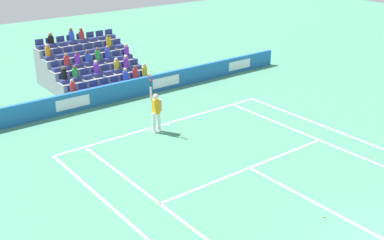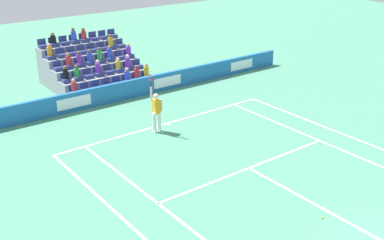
{
  "view_description": "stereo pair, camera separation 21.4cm",
  "coord_description": "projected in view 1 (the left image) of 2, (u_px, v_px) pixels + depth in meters",
  "views": [
    {
      "loc": [
        11.68,
        5.14,
        8.66
      ],
      "look_at": [
        0.44,
        -9.39,
        1.1
      ],
      "focal_mm": 45.35,
      "sensor_mm": 36.0,
      "label": 1
    },
    {
      "loc": [
        11.51,
        5.27,
        8.66
      ],
      "look_at": [
        0.44,
        -9.39,
        1.1
      ],
      "focal_mm": 45.35,
      "sensor_mm": 36.0,
      "label": 2
    }
  ],
  "objects": [
    {
      "name": "line_centre_service",
      "position": [
        317.0,
        204.0,
        16.0
      ],
      "size": [
        0.1,
        6.4,
        0.01
      ],
      "primitive_type": "cube",
      "color": "white",
      "rests_on": "ground"
    },
    {
      "name": "line_singles_sideline_left",
      "position": [
        167.0,
        210.0,
        15.68
      ],
      "size": [
        0.1,
        11.89,
        0.01
      ],
      "primitive_type": "cube",
      "color": "white",
      "rests_on": "ground"
    },
    {
      "name": "line_service",
      "position": [
        249.0,
        168.0,
        18.34
      ],
      "size": [
        8.23,
        0.1,
        0.01
      ],
      "primitive_type": "cube",
      "color": "white",
      "rests_on": "ground"
    },
    {
      "name": "line_centre_mark",
      "position": [
        168.0,
        124.0,
        22.29
      ],
      "size": [
        0.1,
        0.2,
        0.01
      ],
      "primitive_type": "cube",
      "color": "white",
      "rests_on": "ground"
    },
    {
      "name": "stadium_stand",
      "position": [
        90.0,
        69.0,
        27.62
      ],
      "size": [
        4.96,
        4.75,
        3.01
      ],
      "color": "gray",
      "rests_on": "ground"
    },
    {
      "name": "line_doubles_sideline_left",
      "position": [
        131.0,
        225.0,
        14.91
      ],
      "size": [
        0.1,
        11.89,
        0.01
      ],
      "primitive_type": "cube",
      "color": "white",
      "rests_on": "ground"
    },
    {
      "name": "loose_tennis_ball",
      "position": [
        324.0,
        217.0,
        15.26
      ],
      "size": [
        0.07,
        0.07,
        0.07
      ],
      "primitive_type": "sphere",
      "color": "#D1E533",
      "rests_on": "ground"
    },
    {
      "name": "sponsor_barrier",
      "position": [
        121.0,
        91.0,
        25.15
      ],
      "size": [
        22.04,
        0.22,
        0.97
      ],
      "color": "#1E66AD",
      "rests_on": "ground"
    },
    {
      "name": "tennis_player",
      "position": [
        156.0,
        111.0,
        21.12
      ],
      "size": [
        0.52,
        0.38,
        2.85
      ],
      "color": "white",
      "rests_on": "ground"
    },
    {
      "name": "line_doubles_sideline_right",
      "position": [
        348.0,
        135.0,
        21.12
      ],
      "size": [
        0.1,
        11.89,
        0.01
      ],
      "primitive_type": "cube",
      "color": "white",
      "rests_on": "ground"
    },
    {
      "name": "line_baseline",
      "position": [
        166.0,
        123.0,
        22.36
      ],
      "size": [
        10.97,
        0.1,
        0.01
      ],
      "primitive_type": "cube",
      "color": "white",
      "rests_on": "ground"
    },
    {
      "name": "line_singles_sideline_right",
      "position": [
        328.0,
        144.0,
        20.34
      ],
      "size": [
        0.1,
        11.89,
        0.01
      ],
      "primitive_type": "cube",
      "color": "white",
      "rests_on": "ground"
    }
  ]
}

